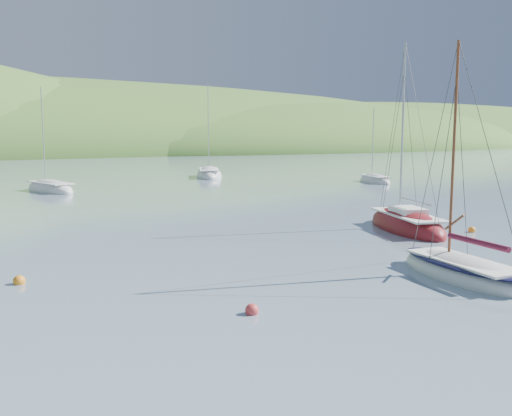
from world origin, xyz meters
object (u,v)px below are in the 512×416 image
daysailer_white (462,272)px  distant_sloop_a (50,190)px  sloop_red (406,226)px  distant_sloop_d (375,181)px  distant_sloop_b (209,176)px

daysailer_white → distant_sloop_a: 44.56m
sloop_red → distant_sloop_d: sloop_red is taller
sloop_red → distant_sloop_a: bearing=132.2°
daysailer_white → distant_sloop_b: bearing=84.1°
daysailer_white → distant_sloop_b: (12.30, 52.62, -0.02)m
daysailer_white → sloop_red: size_ratio=0.84×
sloop_red → distant_sloop_d: bearing=70.8°
distant_sloop_b → distant_sloop_a: bearing=-135.0°
distant_sloop_b → sloop_red: bearing=-76.0°
sloop_red → distant_sloop_b: distant_sloop_b is taller
sloop_red → distant_sloop_b: 43.46m
distant_sloop_b → distant_sloop_d: size_ratio=1.39×
distant_sloop_d → daysailer_white: bearing=-110.3°
daysailer_white → sloop_red: bearing=64.9°
sloop_red → distant_sloop_d: size_ratio=1.29×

